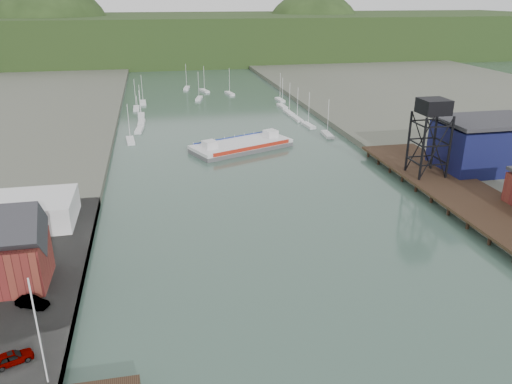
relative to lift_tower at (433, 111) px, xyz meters
name	(u,v)px	position (x,y,z in m)	size (l,w,h in m)	color
west_quay	(1,335)	(-75.00, -38.00, -14.85)	(16.00, 80.00, 1.60)	slate
east_pier	(469,197)	(2.00, -13.00, -13.75)	(14.00, 70.00, 2.45)	black
white_shed	(19,212)	(-79.00, -8.00, -11.80)	(18.00, 12.00, 4.50)	silver
flagpole	(38,332)	(-68.00, -48.00, -8.05)	(0.16, 0.16, 12.00)	silver
lift_tower	(433,111)	(0.00, 0.00, 0.00)	(6.50, 6.50, 16.00)	black
blue_shed	(486,145)	(15.00, 2.00, -8.59)	(20.50, 14.50, 11.30)	#0D143D
marina_sailboats	(214,110)	(-34.92, 80.46, -15.30)	(57.71, 92.65, 0.90)	silver
distant_hills	(175,41)	(-38.98, 243.35, -5.27)	(500.00, 120.00, 80.00)	black
chain_ferry	(241,145)	(-33.87, 32.86, -14.57)	(28.05, 19.65, 3.75)	#525255
car_west_a	(12,358)	(-72.10, -44.37, -13.33)	(1.70, 4.23, 1.44)	#999999
car_west_b	(32,302)	(-72.10, -34.00, -13.37)	(1.43, 4.09, 1.35)	#999999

